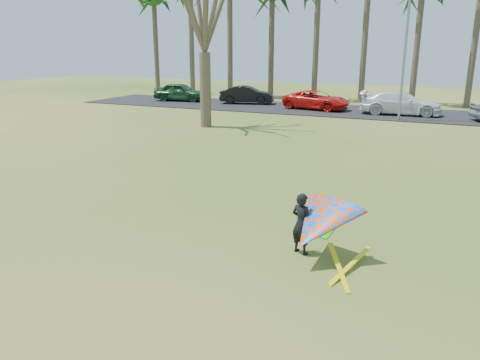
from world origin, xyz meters
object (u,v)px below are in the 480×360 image
at_px(car_1, 247,95).
at_px(car_3, 401,103).
at_px(kite_flyer, 317,225).
at_px(streetlight, 408,47).
at_px(bare_tree_left, 204,0).
at_px(car_2, 316,100).
at_px(car_0, 180,92).

xyz_separation_m(car_1, car_3, (11.91, -1.44, 0.06)).
bearing_deg(kite_flyer, car_1, 116.37).
height_order(car_3, kite_flyer, kite_flyer).
height_order(streetlight, car_3, streetlight).
xyz_separation_m(bare_tree_left, car_1, (-2.11, 10.92, -6.15)).
bearing_deg(car_2, kite_flyer, -154.04).
bearing_deg(streetlight, car_2, 155.75).
xyz_separation_m(car_1, car_2, (5.99, -1.09, -0.03)).
relative_size(car_0, car_1, 1.04).
bearing_deg(kite_flyer, streetlight, 91.08).
relative_size(bare_tree_left, car_3, 1.83).
relative_size(bare_tree_left, car_2, 2.00).
bearing_deg(car_2, streetlight, -103.57).
xyz_separation_m(car_3, kite_flyer, (0.77, -24.14, 0.01)).
bearing_deg(car_0, streetlight, -109.89).
distance_m(car_0, kite_flyer, 31.27).
relative_size(car_1, car_2, 0.88).
distance_m(car_2, kite_flyer, 25.39).
bearing_deg(streetlight, car_0, 169.21).
bearing_deg(streetlight, kite_flyer, -88.92).
distance_m(streetlight, car_2, 7.83).
distance_m(streetlight, car_3, 4.42).
relative_size(car_0, car_3, 0.84).
height_order(car_1, car_3, car_3).
distance_m(streetlight, car_0, 18.88).
distance_m(car_1, kite_flyer, 28.55).
relative_size(car_1, kite_flyer, 1.79).
height_order(bare_tree_left, car_3, bare_tree_left).
xyz_separation_m(bare_tree_left, car_3, (9.80, 9.48, -6.09)).
distance_m(car_0, car_1, 5.94).
bearing_deg(car_0, car_1, -94.73).
distance_m(car_3, kite_flyer, 24.16).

